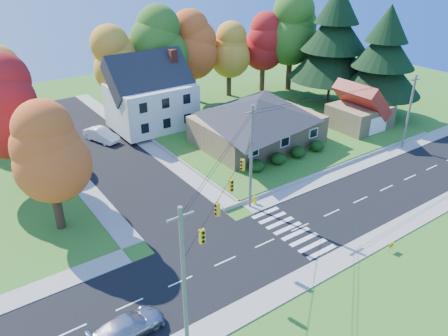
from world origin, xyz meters
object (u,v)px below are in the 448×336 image
at_px(ranch_house, 257,120).
at_px(fire_hydrant, 255,200).
at_px(silver_sedan, 128,327).
at_px(white_car, 102,135).

distance_m(ranch_house, fire_hydrant, 14.20).
height_order(ranch_house, silver_sedan, ranch_house).
bearing_deg(silver_sedan, white_car, -23.57).
height_order(white_car, fire_hydrant, white_car).
relative_size(silver_sedan, fire_hydrant, 5.28).
bearing_deg(white_car, silver_sedan, -128.17).
xyz_separation_m(silver_sedan, fire_hydrant, (16.28, 7.68, -0.28)).
distance_m(ranch_house, silver_sedan, 31.27).
xyz_separation_m(white_car, fire_hydrant, (6.26, -22.78, -0.40)).
xyz_separation_m(ranch_house, fire_hydrant, (-8.85, -10.74, -2.83)).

